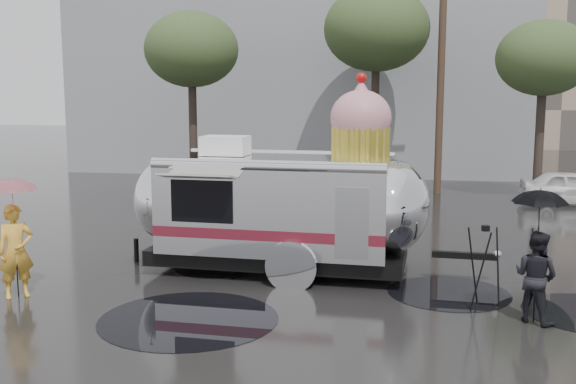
% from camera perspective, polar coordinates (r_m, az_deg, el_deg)
% --- Properties ---
extents(ground, '(120.00, 120.00, 0.00)m').
position_cam_1_polar(ground, '(13.15, 4.49, -8.91)').
color(ground, black).
rests_on(ground, ground).
extents(puddles, '(9.76, 5.93, 0.01)m').
position_cam_1_polar(puddles, '(12.85, 4.73, -9.31)').
color(puddles, black).
rests_on(puddles, ground).
extents(grey_building, '(22.00, 12.00, 13.00)m').
position_cam_1_polar(grey_building, '(36.94, 1.68, 12.53)').
color(grey_building, gray).
rests_on(grey_building, ground).
extents(utility_pole, '(1.60, 0.28, 9.00)m').
position_cam_1_polar(utility_pole, '(26.54, 12.82, 9.81)').
color(utility_pole, '#473323').
rests_on(utility_pole, ground).
extents(tree_left, '(3.64, 3.64, 6.95)m').
position_cam_1_polar(tree_left, '(26.79, -8.17, 11.78)').
color(tree_left, '#382D26').
rests_on(tree_left, ground).
extents(tree_mid, '(4.20, 4.20, 8.03)m').
position_cam_1_polar(tree_mid, '(27.62, 7.50, 13.47)').
color(tree_mid, '#382D26').
rests_on(tree_mid, ground).
extents(tree_right, '(3.36, 3.36, 6.42)m').
position_cam_1_polar(tree_right, '(25.99, 20.83, 10.47)').
color(tree_right, '#382D26').
rests_on(tree_right, ground).
extents(barricade_row, '(4.30, 0.80, 1.00)m').
position_cam_1_polar(barricade_row, '(23.67, -6.80, 0.19)').
color(barricade_row, '#473323').
rests_on(barricade_row, ground).
extents(airstream_trailer, '(8.18, 3.22, 4.41)m').
position_cam_1_polar(airstream_trailer, '(14.69, -0.38, -0.83)').
color(airstream_trailer, silver).
rests_on(airstream_trailer, ground).
extents(person_left, '(0.78, 0.75, 1.81)m').
position_cam_1_polar(person_left, '(13.94, -22.05, -4.66)').
color(person_left, gold).
rests_on(person_left, ground).
extents(umbrella_pink, '(1.17, 1.17, 2.35)m').
position_cam_1_polar(umbrella_pink, '(13.75, -22.29, -0.42)').
color(umbrella_pink, '#D4828E').
rests_on(umbrella_pink, ground).
extents(person_right, '(0.86, 0.81, 1.60)m').
position_cam_1_polar(person_right, '(12.34, 20.24, -6.74)').
color(person_right, black).
rests_on(person_right, ground).
extents(umbrella_black, '(1.15, 1.15, 2.33)m').
position_cam_1_polar(umbrella_black, '(12.10, 20.52, -1.51)').
color(umbrella_black, black).
rests_on(umbrella_black, ground).
extents(tripod, '(0.61, 0.63, 1.55)m').
position_cam_1_polar(tripod, '(12.82, 16.27, -5.43)').
color(tripod, black).
rests_on(tripod, ground).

